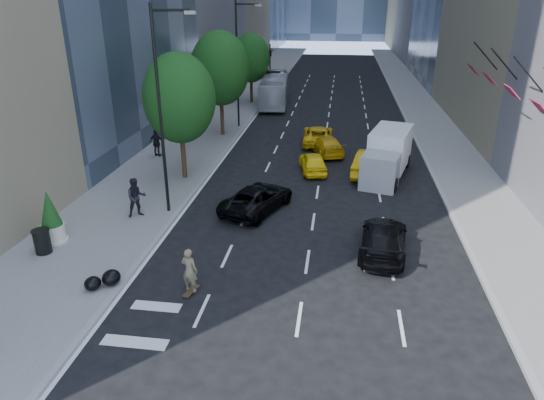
# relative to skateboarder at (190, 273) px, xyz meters

# --- Properties ---
(ground) EXTENTS (160.00, 160.00, 0.00)m
(ground) POSITION_rel_skateboarder_xyz_m (3.20, 3.00, -0.89)
(ground) COLOR black
(ground) RESTS_ON ground
(sidewalk_left) EXTENTS (6.00, 120.00, 0.15)m
(sidewalk_left) POSITION_rel_skateboarder_xyz_m (-5.80, 33.00, -0.81)
(sidewalk_left) COLOR slate
(sidewalk_left) RESTS_ON ground
(sidewalk_right) EXTENTS (4.00, 120.00, 0.15)m
(sidewalk_right) POSITION_rel_skateboarder_xyz_m (13.20, 33.00, -0.81)
(sidewalk_right) COLOR slate
(sidewalk_right) RESTS_ON ground
(lamp_near) EXTENTS (2.13, 0.22, 10.00)m
(lamp_near) POSITION_rel_skateboarder_xyz_m (-3.12, 7.00, 4.92)
(lamp_near) COLOR black
(lamp_near) RESTS_ON sidewalk_left
(lamp_far) EXTENTS (2.13, 0.22, 10.00)m
(lamp_far) POSITION_rel_skateboarder_xyz_m (-3.12, 25.00, 4.92)
(lamp_far) COLOR black
(lamp_far) RESTS_ON sidewalk_left
(tree_near) EXTENTS (4.20, 4.20, 7.46)m
(tree_near) POSITION_rel_skateboarder_xyz_m (-4.00, 12.00, 4.08)
(tree_near) COLOR #302012
(tree_near) RESTS_ON sidewalk_left
(tree_mid) EXTENTS (4.50, 4.50, 7.99)m
(tree_mid) POSITION_rel_skateboarder_xyz_m (-4.00, 22.00, 4.43)
(tree_mid) COLOR #302012
(tree_mid) RESTS_ON sidewalk_left
(tree_far) EXTENTS (3.90, 3.90, 6.92)m
(tree_far) POSITION_rel_skateboarder_xyz_m (-4.00, 35.00, 3.73)
(tree_far) COLOR #302012
(tree_far) RESTS_ON sidewalk_left
(traffic_signal) EXTENTS (2.48, 0.53, 5.20)m
(traffic_signal) POSITION_rel_skateboarder_xyz_m (-3.20, 43.00, 3.35)
(traffic_signal) COLOR black
(traffic_signal) RESTS_ON sidewalk_left
(facade_flags) EXTENTS (1.85, 13.30, 2.05)m
(facade_flags) POSITION_rel_skateboarder_xyz_m (13.84, 13.00, 5.30)
(facade_flags) COLOR black
(facade_flags) RESTS_ON ground
(skateboarder) EXTENTS (0.73, 0.57, 1.78)m
(skateboarder) POSITION_rel_skateboarder_xyz_m (0.00, 0.00, 0.00)
(skateboarder) COLOR #6F6445
(skateboarder) RESTS_ON ground
(black_sedan_lincoln) EXTENTS (3.83, 5.32, 1.35)m
(black_sedan_lincoln) POSITION_rel_skateboarder_xyz_m (1.20, 8.00, -0.22)
(black_sedan_lincoln) COLOR black
(black_sedan_lincoln) RESTS_ON ground
(black_sedan_mercedes) EXTENTS (2.46, 4.92, 1.37)m
(black_sedan_mercedes) POSITION_rel_skateboarder_xyz_m (7.40, 4.24, -0.20)
(black_sedan_mercedes) COLOR black
(black_sedan_mercedes) RESTS_ON ground
(taxi_a) EXTENTS (2.21, 3.98, 1.28)m
(taxi_a) POSITION_rel_skateboarder_xyz_m (3.70, 14.50, -0.25)
(taxi_a) COLOR yellow
(taxi_a) RESTS_ON ground
(taxi_b) EXTENTS (2.76, 5.09, 1.59)m
(taxi_b) POSITION_rel_skateboarder_xyz_m (7.40, 14.54, -0.09)
(taxi_b) COLOR #DEA90B
(taxi_b) RESTS_ON ground
(taxi_c) EXTENTS (2.48, 5.00, 1.36)m
(taxi_c) POSITION_rel_skateboarder_xyz_m (3.70, 20.92, -0.21)
(taxi_c) COLOR yellow
(taxi_c) RESTS_ON ground
(taxi_d) EXTENTS (3.02, 4.69, 1.27)m
(taxi_d) POSITION_rel_skateboarder_xyz_m (4.40, 18.50, -0.26)
(taxi_d) COLOR #DCA50B
(taxi_d) RESTS_ON ground
(city_bus) EXTENTS (3.40, 11.04, 3.03)m
(city_bus) POSITION_rel_skateboarder_xyz_m (-1.60, 35.12, 0.62)
(city_bus) COLOR silver
(city_bus) RESTS_ON ground
(box_truck) EXTENTS (3.58, 6.28, 2.84)m
(box_truck) POSITION_rel_skateboarder_xyz_m (8.27, 14.26, 0.55)
(box_truck) COLOR silver
(box_truck) RESTS_ON ground
(pedestrian_a) EXTENTS (1.24, 1.18, 2.01)m
(pedestrian_a) POSITION_rel_skateboarder_xyz_m (-4.60, 6.12, 0.27)
(pedestrian_a) COLOR black
(pedestrian_a) RESTS_ON sidewalk_left
(pedestrian_b) EXTENTS (1.20, 0.72, 1.92)m
(pedestrian_b) POSITION_rel_skateboarder_xyz_m (-7.14, 15.81, 0.22)
(pedestrian_b) COLOR black
(pedestrian_b) RESTS_ON sidewalk_left
(trash_can) EXTENTS (0.69, 0.69, 1.03)m
(trash_can) POSITION_rel_skateboarder_xyz_m (-7.15, 1.93, -0.22)
(trash_can) COLOR black
(trash_can) RESTS_ON sidewalk_left
(planter_shrub) EXTENTS (1.02, 1.02, 2.46)m
(planter_shrub) POSITION_rel_skateboarder_xyz_m (-7.26, 2.99, 0.43)
(planter_shrub) COLOR beige
(planter_shrub) RESTS_ON sidewalk_left
(garbage_bags) EXTENTS (1.20, 1.16, 0.59)m
(garbage_bags) POSITION_rel_skateboarder_xyz_m (-3.35, -0.21, -0.46)
(garbage_bags) COLOR black
(garbage_bags) RESTS_ON sidewalk_left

